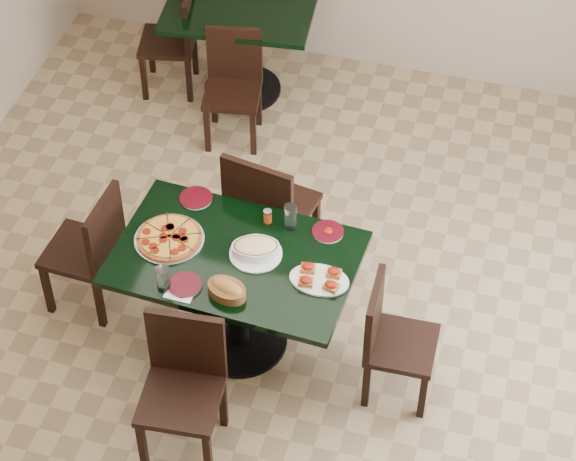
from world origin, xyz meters
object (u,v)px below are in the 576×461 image
(back_chair_left, at_px, (177,35))
(lasagna_casserole, at_px, (256,249))
(chair_far, at_px, (267,207))
(back_chair_near, at_px, (233,80))
(bread_basket, at_px, (227,289))
(bruschetta_platter, at_px, (319,278))
(back_table, at_px, (241,33))
(pepperoni_pizza, at_px, (169,238))
(chair_left, at_px, (92,246))
(chair_near, at_px, (184,379))
(main_table, at_px, (237,278))
(chair_right, at_px, (390,336))

(back_chair_left, height_order, lasagna_casserole, back_chair_left)
(chair_far, relative_size, back_chair_near, 1.19)
(back_chair_near, relative_size, lasagna_casserole, 2.69)
(bread_basket, relative_size, bruschetta_platter, 0.78)
(back_chair_left, bearing_deg, back_chair_near, 43.87)
(back_table, distance_m, pepperoni_pizza, 2.33)
(chair_left, height_order, back_chair_near, chair_left)
(chair_near, distance_m, lasagna_casserole, 0.82)
(back_table, relative_size, back_chair_left, 1.34)
(lasagna_casserole, bearing_deg, back_chair_left, 103.28)
(chair_near, height_order, bread_basket, chair_near)
(pepperoni_pizza, bearing_deg, chair_far, 56.55)
(chair_near, xyz_separation_m, lasagna_casserole, (0.18, 0.75, 0.29))
(chair_far, bearing_deg, back_chair_left, -44.10)
(chair_far, height_order, lasagna_casserole, chair_far)
(back_table, height_order, back_chair_left, back_chair_left)
(main_table, height_order, bread_basket, bread_basket)
(bread_basket, bearing_deg, back_chair_left, 132.32)
(chair_near, bearing_deg, lasagna_casserole, 71.45)
(chair_far, bearing_deg, bruschetta_platter, 137.25)
(chair_right, height_order, bread_basket, bread_basket)
(chair_left, xyz_separation_m, lasagna_casserole, (1.03, -0.03, 0.31))
(back_table, distance_m, bread_basket, 2.71)
(lasagna_casserole, bearing_deg, pepperoni_pizza, 166.20)
(main_table, relative_size, bruschetta_platter, 4.16)
(back_table, height_order, back_chair_near, back_chair_near)
(chair_near, bearing_deg, back_table, 96.67)
(chair_left, relative_size, bruschetta_platter, 2.63)
(chair_right, distance_m, chair_left, 1.84)
(chair_near, bearing_deg, main_table, 78.90)
(main_table, distance_m, pepperoni_pizza, 0.44)
(main_table, bearing_deg, lasagna_casserole, 25.38)
(main_table, distance_m, chair_near, 0.71)
(back_table, relative_size, pepperoni_pizza, 2.84)
(chair_near, bearing_deg, back_chair_left, 105.24)
(back_chair_near, bearing_deg, chair_left, -109.82)
(bruschetta_platter, bearing_deg, back_chair_near, 120.65)
(pepperoni_pizza, distance_m, bruschetta_platter, 0.89)
(pepperoni_pizza, xyz_separation_m, lasagna_casserole, (0.50, 0.03, 0.03))
(chair_far, bearing_deg, lasagna_casserole, 111.15)
(chair_left, bearing_deg, back_table, 177.46)
(chair_right, xyz_separation_m, bruschetta_platter, (-0.42, 0.03, 0.32))
(chair_near, height_order, chair_left, chair_near)
(back_table, xyz_separation_m, back_chair_left, (-0.46, -0.08, -0.06))
(chair_left, bearing_deg, back_chair_left, -170.56)
(chair_left, bearing_deg, pepperoni_pizza, 86.69)
(chair_near, height_order, lasagna_casserole, chair_near)
(pepperoni_pizza, bearing_deg, main_table, -2.33)
(back_table, relative_size, bread_basket, 4.32)
(chair_left, bearing_deg, back_chair_near, 173.27)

